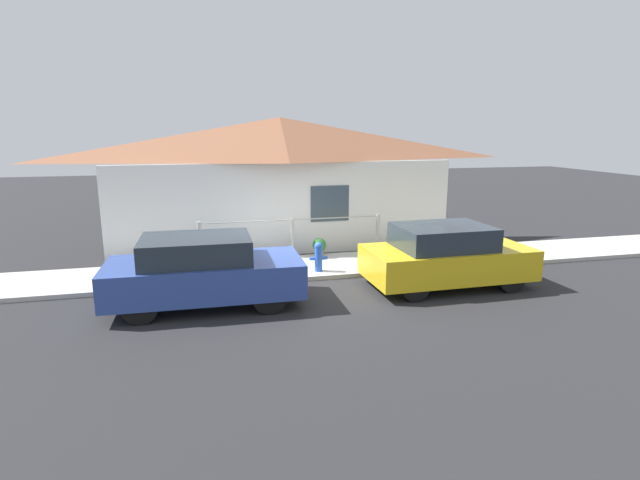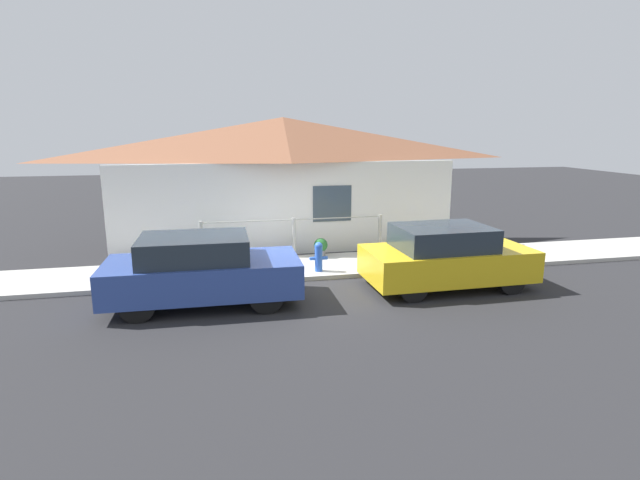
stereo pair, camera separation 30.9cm
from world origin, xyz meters
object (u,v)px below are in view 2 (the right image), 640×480
car_right (446,257)px  potted_plant_near_hydrant (321,247)px  fire_hydrant (319,256)px  car_left (201,270)px  potted_plant_by_fence (212,254)px

car_right → potted_plant_near_hydrant: car_right is taller
fire_hydrant → potted_plant_near_hydrant: fire_hydrant is taller
car_left → fire_hydrant: car_left is taller
potted_plant_by_fence → fire_hydrant: bearing=-24.7°
potted_plant_near_hydrant → car_right: bearing=-51.7°
car_right → potted_plant_near_hydrant: 3.60m
potted_plant_near_hydrant → potted_plant_by_fence: (-2.83, -0.18, 0.00)m
car_left → fire_hydrant: bearing=29.6°
car_right → potted_plant_by_fence: (-5.05, 2.63, -0.30)m
fire_hydrant → potted_plant_near_hydrant: 1.37m
car_left → potted_plant_by_fence: 2.66m
fire_hydrant → potted_plant_by_fence: (-2.49, 1.14, -0.09)m
car_left → car_right: car_left is taller
car_right → fire_hydrant: 2.97m
car_left → potted_plant_by_fence: (0.22, 2.63, -0.32)m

